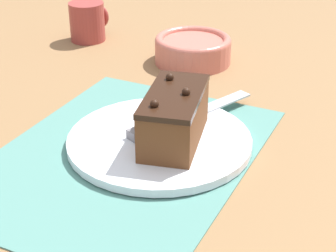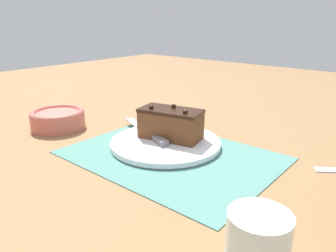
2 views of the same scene
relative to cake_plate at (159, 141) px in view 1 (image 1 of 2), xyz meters
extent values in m
plane|color=olive|center=(-0.05, 0.03, -0.01)|extent=(3.00, 3.00, 0.00)
cube|color=slate|center=(-0.05, 0.03, -0.01)|extent=(0.46, 0.34, 0.00)
cylinder|color=white|center=(0.00, 0.00, 0.00)|extent=(0.27, 0.27, 0.01)
cube|color=brown|center=(0.00, -0.02, 0.04)|extent=(0.16, 0.10, 0.07)
cube|color=black|center=(0.00, -0.02, 0.08)|extent=(0.16, 0.11, 0.01)
sphere|color=black|center=(-0.04, -0.02, 0.08)|extent=(0.01, 0.01, 0.01)
sphere|color=black|center=(0.01, -0.04, 0.08)|extent=(0.01, 0.01, 0.01)
sphere|color=black|center=(0.04, 0.00, 0.08)|extent=(0.01, 0.01, 0.01)
cube|color=slate|center=(0.01, 0.02, 0.01)|extent=(0.08, 0.05, 0.01)
cube|color=#B7BABF|center=(0.12, -0.03, 0.01)|extent=(0.16, 0.09, 0.00)
cylinder|color=#C66656|center=(0.33, 0.09, 0.01)|extent=(0.15, 0.15, 0.05)
torus|color=#C66656|center=(0.33, 0.09, 0.04)|extent=(0.15, 0.15, 0.02)
cylinder|color=#993833|center=(0.35, 0.35, 0.03)|extent=(0.08, 0.08, 0.08)
torus|color=#993833|center=(0.39, 0.35, 0.03)|extent=(0.01, 0.06, 0.06)
camera|label=1|loc=(-0.63, -0.32, 0.40)|focal=60.00mm
camera|label=2|loc=(-0.48, 0.56, 0.29)|focal=35.00mm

